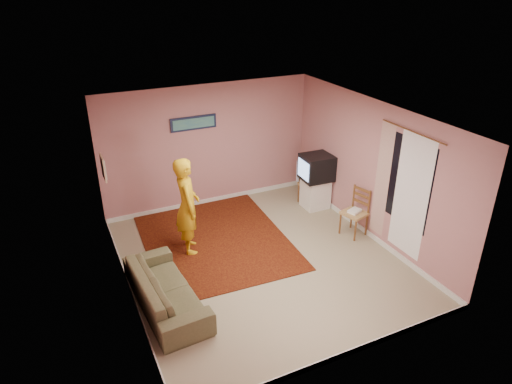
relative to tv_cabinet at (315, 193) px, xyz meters
name	(u,v)px	position (x,y,z in m)	size (l,w,h in m)	color
ground	(260,260)	(-1.95, -1.34, -0.32)	(5.00, 5.00, 0.00)	gray
wall_back	(208,146)	(-1.95, 1.16, 0.98)	(4.50, 0.02, 2.60)	#AB7073
wall_front	(352,277)	(-1.95, -3.84, 0.98)	(4.50, 0.02, 2.60)	#AB7073
wall_left	(121,223)	(-4.20, -1.34, 0.98)	(0.02, 5.00, 2.60)	#AB7073
wall_right	(372,171)	(0.30, -1.34, 0.98)	(0.02, 5.00, 2.60)	#AB7073
ceiling	(261,116)	(-1.95, -1.34, 2.28)	(4.50, 5.00, 0.02)	silver
baseboard_back	(211,200)	(-1.95, 1.15, -0.27)	(4.50, 0.02, 0.10)	silver
baseboard_front	(343,355)	(-1.95, -3.83, -0.27)	(4.50, 0.02, 0.10)	silver
baseboard_left	(132,292)	(-4.19, -1.34, -0.27)	(0.02, 5.00, 0.10)	silver
baseboard_right	(364,230)	(0.29, -1.34, -0.27)	(0.02, 5.00, 0.10)	silver
window	(407,182)	(0.29, -2.24, 1.13)	(0.01, 1.10, 1.50)	black
curtain_sheer	(411,196)	(0.28, -2.39, 0.93)	(0.01, 0.75, 2.10)	white
curtain_floral	(382,181)	(0.26, -1.69, 0.93)	(0.01, 0.35, 2.10)	beige
curtain_rod	(413,132)	(0.25, -2.24, 2.00)	(0.02, 0.02, 1.40)	brown
picture_back	(194,123)	(-2.25, 1.12, 1.53)	(0.95, 0.04, 0.28)	#131A35
picture_left	(103,168)	(-4.17, 0.26, 1.23)	(0.04, 0.38, 0.42)	#D1B98F
area_rug	(215,239)	(-2.43, -0.36, -0.31)	(2.56, 3.21, 0.02)	black
tv_cabinet	(315,193)	(0.00, 0.00, 0.00)	(0.51, 0.46, 0.65)	white
crt_tv	(317,167)	(-0.01, 0.00, 0.59)	(0.65, 0.59, 0.54)	black
chair_a	(310,180)	(-0.03, 0.17, 0.23)	(0.42, 0.40, 0.49)	tan
dvd_player	(310,183)	(-0.03, 0.17, 0.17)	(0.37, 0.26, 0.06)	#AAA9AE
blue_throw	(306,170)	(-0.03, 0.36, 0.41)	(0.45, 0.06, 0.47)	#9AB8FC
chair_b	(355,208)	(0.05, -1.30, 0.25)	(0.50, 0.51, 0.51)	tan
game_console	(355,211)	(0.05, -1.30, 0.18)	(0.24, 0.18, 0.05)	white
sofa	(166,289)	(-3.75, -1.81, -0.04)	(1.97, 0.77, 0.57)	brown
person	(187,206)	(-2.95, -0.48, 0.57)	(0.65, 0.43, 1.78)	gold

